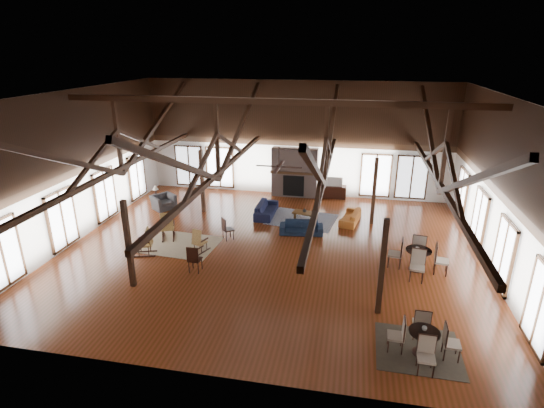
% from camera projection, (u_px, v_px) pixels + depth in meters
% --- Properties ---
extents(floor, '(16.00, 16.00, 0.00)m').
position_uv_depth(floor, '(270.00, 250.00, 16.77)').
color(floor, maroon).
rests_on(floor, ground).
extents(ceiling, '(16.00, 14.00, 0.02)m').
position_uv_depth(ceiling, '(270.00, 94.00, 14.68)').
color(ceiling, black).
rests_on(ceiling, wall_back).
extents(wall_back, '(16.00, 0.02, 6.00)m').
position_uv_depth(wall_back, '(296.00, 139.00, 22.17)').
color(wall_back, silver).
rests_on(wall_back, floor).
extents(wall_front, '(16.00, 0.02, 6.00)m').
position_uv_depth(wall_front, '(209.00, 267.00, 9.28)').
color(wall_front, silver).
rests_on(wall_front, floor).
extents(wall_left, '(0.02, 14.00, 6.00)m').
position_uv_depth(wall_left, '(77.00, 166.00, 17.15)').
color(wall_left, silver).
rests_on(wall_left, floor).
extents(wall_right, '(0.02, 14.00, 6.00)m').
position_uv_depth(wall_right, '(502.00, 190.00, 14.31)').
color(wall_right, silver).
rests_on(wall_right, floor).
extents(roof_truss, '(15.60, 14.07, 3.14)m').
position_uv_depth(roof_truss, '(270.00, 150.00, 15.37)').
color(roof_truss, black).
rests_on(roof_truss, wall_back).
extents(post_grid, '(8.16, 7.16, 3.05)m').
position_uv_depth(post_grid, '(270.00, 214.00, 16.24)').
color(post_grid, black).
rests_on(post_grid, floor).
extents(fireplace, '(2.50, 0.69, 2.60)m').
position_uv_depth(fireplace, '(295.00, 173.00, 22.46)').
color(fireplace, '#746059').
rests_on(fireplace, floor).
extents(ceiling_fan, '(1.60, 1.60, 0.75)m').
position_uv_depth(ceiling_fan, '(279.00, 166.00, 14.46)').
color(ceiling_fan, black).
rests_on(ceiling_fan, roof_truss).
extents(sofa_navy_front, '(1.92, 0.93, 0.54)m').
position_uv_depth(sofa_navy_front, '(301.00, 228.00, 18.16)').
color(sofa_navy_front, '#121E32').
rests_on(sofa_navy_front, floor).
extents(sofa_navy_left, '(2.06, 0.82, 0.60)m').
position_uv_depth(sofa_navy_left, '(266.00, 209.00, 20.15)').
color(sofa_navy_left, black).
rests_on(sofa_navy_left, floor).
extents(sofa_orange, '(1.89, 1.02, 0.52)m').
position_uv_depth(sofa_orange, '(350.00, 217.00, 19.36)').
color(sofa_orange, '#B26022').
rests_on(sofa_orange, floor).
extents(coffee_table, '(1.19, 0.79, 0.42)m').
position_uv_depth(coffee_table, '(305.00, 213.00, 19.48)').
color(coffee_table, brown).
rests_on(coffee_table, floor).
extents(vase, '(0.23, 0.23, 0.19)m').
position_uv_depth(vase, '(305.00, 210.00, 19.45)').
color(vase, '#B2B2B2').
rests_on(vase, coffee_table).
extents(armchair, '(1.37, 1.40, 0.69)m').
position_uv_depth(armchair, '(163.00, 202.00, 20.97)').
color(armchair, '#303033').
rests_on(armchair, floor).
extents(side_table_lamp, '(0.42, 0.42, 1.08)m').
position_uv_depth(side_table_lamp, '(156.00, 198.00, 21.37)').
color(side_table_lamp, black).
rests_on(side_table_lamp, floor).
extents(rocking_chair_a, '(0.77, 1.03, 1.19)m').
position_uv_depth(rocking_chair_a, '(167.00, 226.00, 17.54)').
color(rocking_chair_a, olive).
rests_on(rocking_chair_a, floor).
extents(rocking_chair_b, '(0.63, 0.85, 0.98)m').
position_uv_depth(rocking_chair_b, '(199.00, 241.00, 16.43)').
color(rocking_chair_b, olive).
rests_on(rocking_chair_b, floor).
extents(rocking_chair_c, '(0.95, 0.69, 1.11)m').
position_uv_depth(rocking_chair_c, '(147.00, 242.00, 16.23)').
color(rocking_chair_c, olive).
rests_on(rocking_chair_c, floor).
extents(side_chair_a, '(0.58, 0.58, 0.98)m').
position_uv_depth(side_chair_a, '(226.00, 227.00, 17.47)').
color(side_chair_a, black).
rests_on(side_chair_a, floor).
extents(side_chair_b, '(0.44, 0.44, 1.02)m').
position_uv_depth(side_chair_b, '(194.00, 257.00, 14.89)').
color(side_chair_b, black).
rests_on(side_chair_b, floor).
extents(cafe_table_near, '(1.84, 1.84, 0.96)m').
position_uv_depth(cafe_table_near, '(424.00, 338.00, 10.93)').
color(cafe_table_near, black).
rests_on(cafe_table_near, floor).
extents(cafe_table_far, '(2.13, 2.13, 1.09)m').
position_uv_depth(cafe_table_far, '(418.00, 256.00, 15.09)').
color(cafe_table_far, black).
rests_on(cafe_table_far, floor).
extents(cup_near, '(0.15, 0.15, 0.10)m').
position_uv_depth(cup_near, '(424.00, 329.00, 10.89)').
color(cup_near, '#B2B2B2').
rests_on(cup_near, cafe_table_near).
extents(cup_far, '(0.14, 0.14, 0.10)m').
position_uv_depth(cup_far, '(417.00, 249.00, 14.99)').
color(cup_far, '#B2B2B2').
rests_on(cup_far, cafe_table_far).
extents(tv_console, '(1.31, 0.49, 0.65)m').
position_uv_depth(tv_console, '(333.00, 192.00, 22.50)').
color(tv_console, black).
rests_on(tv_console, floor).
extents(television, '(0.88, 0.14, 0.50)m').
position_uv_depth(television, '(334.00, 181.00, 22.30)').
color(television, '#B2B2B2').
rests_on(television, tv_console).
extents(rug_tan, '(3.06, 2.49, 0.01)m').
position_uv_depth(rug_tan, '(181.00, 245.00, 17.21)').
color(rug_tan, tan).
rests_on(rug_tan, floor).
extents(rug_navy, '(3.34, 2.71, 0.01)m').
position_uv_depth(rug_navy, '(302.00, 219.00, 19.74)').
color(rug_navy, '#1B274C').
rests_on(rug_navy, floor).
extents(rug_dark, '(2.22, 2.02, 0.01)m').
position_uv_depth(rug_dark, '(418.00, 350.00, 11.22)').
color(rug_dark, black).
rests_on(rug_dark, floor).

